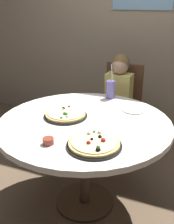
% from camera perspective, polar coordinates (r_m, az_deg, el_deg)
% --- Properties ---
extents(ground_plane, '(8.00, 8.00, 0.00)m').
position_cam_1_polar(ground_plane, '(2.39, -0.49, -18.43)').
color(ground_plane, brown).
extents(wall_with_window, '(5.20, 0.14, 2.90)m').
position_cam_1_polar(wall_with_window, '(3.41, 11.33, 20.27)').
color(wall_with_window, gray).
rests_on(wall_with_window, ground_plane).
extents(dining_table, '(1.28, 1.28, 0.75)m').
position_cam_1_polar(dining_table, '(2.02, -0.55, -4.20)').
color(dining_table, silver).
rests_on(dining_table, ground_plane).
extents(chair_wooden, '(0.41, 0.41, 0.95)m').
position_cam_1_polar(chair_wooden, '(2.94, 7.25, 1.77)').
color(chair_wooden, brown).
rests_on(chair_wooden, ground_plane).
extents(diner_child, '(0.26, 0.42, 1.08)m').
position_cam_1_polar(diner_child, '(2.80, 6.09, -0.33)').
color(diner_child, '#3F4766').
rests_on(diner_child, ground_plane).
extents(pizza_veggie, '(0.33, 0.33, 0.05)m').
position_cam_1_polar(pizza_veggie, '(2.05, -4.58, -0.55)').
color(pizza_veggie, black).
rests_on(pizza_veggie, dining_table).
extents(pizza_cheese, '(0.34, 0.34, 0.05)m').
position_cam_1_polar(pizza_cheese, '(1.64, 1.54, -6.78)').
color(pizza_cheese, black).
rests_on(pizza_cheese, dining_table).
extents(soda_cup, '(0.08, 0.08, 0.31)m').
position_cam_1_polar(soda_cup, '(2.42, 5.01, 4.79)').
color(soda_cup, '#6659A5').
rests_on(soda_cup, dining_table).
extents(sauce_bowl, '(0.07, 0.07, 0.04)m').
position_cam_1_polar(sauce_bowl, '(1.68, -8.23, -6.12)').
color(sauce_bowl, brown).
rests_on(sauce_bowl, dining_table).
extents(plate_small, '(0.18, 0.18, 0.01)m').
position_cam_1_polar(plate_small, '(2.19, 9.87, 0.42)').
color(plate_small, white).
rests_on(plate_small, dining_table).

